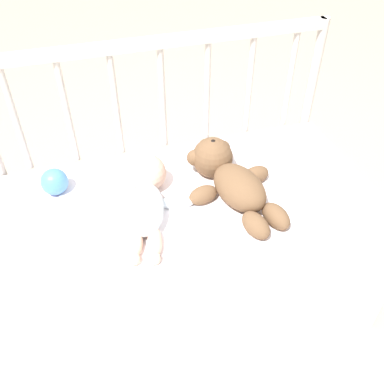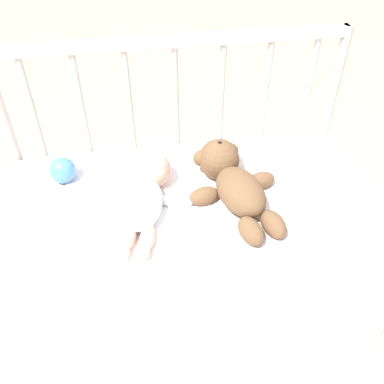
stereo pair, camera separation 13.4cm
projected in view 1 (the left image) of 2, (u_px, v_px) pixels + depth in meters
The scene contains 7 objects.
ground_plane at pixel (191, 298), 1.73m from camera, with size 12.00×12.00×0.00m, color tan.
crib_mattress at pixel (191, 256), 1.56m from camera, with size 1.23×0.66×0.52m.
crib_rail at pixel (163, 114), 1.55m from camera, with size 1.23×0.04×0.94m.
blanket at pixel (195, 209), 1.36m from camera, with size 0.82×0.53×0.01m.
teddy_bear at pixel (230, 178), 1.39m from camera, with size 0.31×0.44×0.14m.
baby at pixel (146, 197), 1.34m from camera, with size 0.30×0.41×0.13m.
toy_ball at pixel (54, 182), 1.40m from camera, with size 0.09×0.09×0.09m.
Camera 1 is at (-0.29, -0.97, 1.47)m, focal length 40.00 mm.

